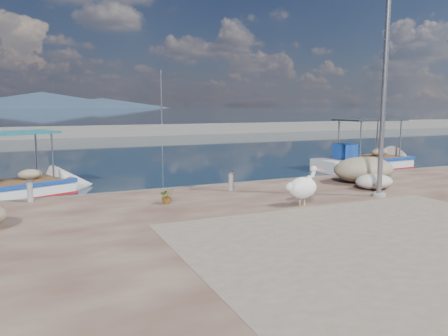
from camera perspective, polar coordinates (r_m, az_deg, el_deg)
ground at (r=12.06m, az=7.39°, el=-8.50°), size 1400.00×1400.00×0.00m
quay_patch at (r=10.25m, az=21.20°, el=-9.07°), size 9.00×7.00×0.01m
breakwater at (r=50.30m, az=-16.95°, el=4.59°), size 120.00×2.20×7.50m
mountains at (r=659.97m, az=-23.15°, el=8.06°), size 370.00×280.00×22.00m
boat_left at (r=18.36m, az=-26.16°, el=-2.77°), size 6.29×4.04×2.88m
boat_right at (r=25.23m, az=18.20°, el=0.49°), size 6.71×2.55×3.17m
pelican at (r=13.08m, az=10.31°, el=-2.47°), size 1.25×0.74×1.19m
lamp_post at (r=14.92m, az=20.09°, el=9.05°), size 0.44×0.96×7.00m
bollard_near at (r=15.19m, az=0.91°, el=-1.62°), size 0.22×0.22×0.66m
bollard_far at (r=14.68m, az=-24.02°, el=-2.61°), size 0.23×0.23×0.69m
potted_plant at (r=13.32m, az=-7.46°, el=-3.59°), size 0.48×0.43×0.49m
net_pile_c at (r=17.70m, az=17.77°, el=-0.19°), size 2.50×1.78×0.98m
net_pile_d at (r=16.39m, az=19.01°, el=-1.68°), size 1.42×1.06×0.53m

